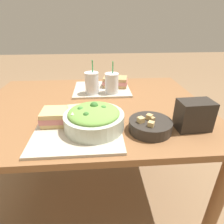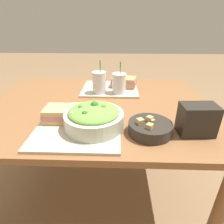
{
  "view_description": "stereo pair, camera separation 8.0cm",
  "coord_description": "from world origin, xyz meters",
  "px_view_note": "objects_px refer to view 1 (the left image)",
  "views": [
    {
      "loc": [
        0.04,
        -0.97,
        1.15
      ],
      "look_at": [
        0.09,
        -0.26,
        0.79
      ],
      "focal_mm": 30.0,
      "sensor_mm": 36.0,
      "label": 1
    },
    {
      "loc": [
        0.12,
        -0.97,
        1.15
      ],
      "look_at": [
        0.09,
        -0.26,
        0.79
      ],
      "focal_mm": 30.0,
      "sensor_mm": 36.0,
      "label": 2
    }
  ],
  "objects_px": {
    "sandwich_near": "(59,117)",
    "chip_bag": "(194,115)",
    "drink_cup_red": "(112,84)",
    "drink_cup_dark": "(92,84)",
    "baguette_near": "(81,111)",
    "sandwich_far": "(115,82)",
    "salad_bowl": "(94,118)",
    "soup_bowl": "(150,125)"
  },
  "relations": [
    {
      "from": "chip_bag",
      "to": "soup_bowl",
      "type": "bearing_deg",
      "value": 178.94
    },
    {
      "from": "soup_bowl",
      "to": "sandwich_far",
      "type": "height_order",
      "value": "sandwich_far"
    },
    {
      "from": "salad_bowl",
      "to": "sandwich_far",
      "type": "bearing_deg",
      "value": 75.47
    },
    {
      "from": "sandwich_near",
      "to": "chip_bag",
      "type": "height_order",
      "value": "chip_bag"
    },
    {
      "from": "drink_cup_red",
      "to": "chip_bag",
      "type": "xyz_separation_m",
      "value": [
        0.32,
        -0.44,
        -0.01
      ]
    },
    {
      "from": "soup_bowl",
      "to": "drink_cup_dark",
      "type": "xyz_separation_m",
      "value": [
        -0.25,
        0.44,
        0.05
      ]
    },
    {
      "from": "baguette_near",
      "to": "salad_bowl",
      "type": "bearing_deg",
      "value": -156.84
    },
    {
      "from": "baguette_near",
      "to": "drink_cup_dark",
      "type": "relative_size",
      "value": 0.6
    },
    {
      "from": "baguette_near",
      "to": "drink_cup_red",
      "type": "height_order",
      "value": "drink_cup_red"
    },
    {
      "from": "sandwich_near",
      "to": "drink_cup_red",
      "type": "bearing_deg",
      "value": 54.4
    },
    {
      "from": "soup_bowl",
      "to": "drink_cup_dark",
      "type": "distance_m",
      "value": 0.51
    },
    {
      "from": "salad_bowl",
      "to": "drink_cup_red",
      "type": "xyz_separation_m",
      "value": [
        0.11,
        0.42,
        0.01
      ]
    },
    {
      "from": "drink_cup_red",
      "to": "chip_bag",
      "type": "distance_m",
      "value": 0.54
    },
    {
      "from": "baguette_near",
      "to": "drink_cup_dark",
      "type": "xyz_separation_m",
      "value": [
        0.05,
        0.32,
        0.03
      ]
    },
    {
      "from": "baguette_near",
      "to": "chip_bag",
      "type": "height_order",
      "value": "chip_bag"
    },
    {
      "from": "salad_bowl",
      "to": "soup_bowl",
      "type": "distance_m",
      "value": 0.24
    },
    {
      "from": "salad_bowl",
      "to": "drink_cup_red",
      "type": "bearing_deg",
      "value": 75.66
    },
    {
      "from": "salad_bowl",
      "to": "chip_bag",
      "type": "height_order",
      "value": "chip_bag"
    },
    {
      "from": "sandwich_far",
      "to": "sandwich_near",
      "type": "bearing_deg",
      "value": -110.14
    },
    {
      "from": "baguette_near",
      "to": "sandwich_far",
      "type": "height_order",
      "value": "baguette_near"
    },
    {
      "from": "salad_bowl",
      "to": "soup_bowl",
      "type": "height_order",
      "value": "salad_bowl"
    },
    {
      "from": "sandwich_near",
      "to": "drink_cup_dark",
      "type": "relative_size",
      "value": 0.73
    },
    {
      "from": "sandwich_near",
      "to": "chip_bag",
      "type": "bearing_deg",
      "value": -6.67
    },
    {
      "from": "chip_bag",
      "to": "sandwich_near",
      "type": "bearing_deg",
      "value": 169.99
    },
    {
      "from": "sandwich_near",
      "to": "chip_bag",
      "type": "relative_size",
      "value": 1.02
    },
    {
      "from": "sandwich_far",
      "to": "salad_bowl",
      "type": "bearing_deg",
      "value": -93.35
    },
    {
      "from": "drink_cup_red",
      "to": "drink_cup_dark",
      "type": "bearing_deg",
      "value": 180.0
    },
    {
      "from": "baguette_near",
      "to": "sandwich_near",
      "type": "bearing_deg",
      "value": 102.69
    },
    {
      "from": "baguette_near",
      "to": "drink_cup_dark",
      "type": "height_order",
      "value": "drink_cup_dark"
    },
    {
      "from": "sandwich_near",
      "to": "chip_bag",
      "type": "distance_m",
      "value": 0.59
    },
    {
      "from": "sandwich_far",
      "to": "drink_cup_red",
      "type": "xyz_separation_m",
      "value": [
        -0.03,
        -0.12,
        0.03
      ]
    },
    {
      "from": "sandwich_far",
      "to": "chip_bag",
      "type": "bearing_deg",
      "value": -51.73
    },
    {
      "from": "drink_cup_dark",
      "to": "chip_bag",
      "type": "bearing_deg",
      "value": -44.65
    },
    {
      "from": "chip_bag",
      "to": "sandwich_far",
      "type": "bearing_deg",
      "value": 114.07
    },
    {
      "from": "baguette_near",
      "to": "chip_bag",
      "type": "bearing_deg",
      "value": -112.77
    },
    {
      "from": "sandwich_near",
      "to": "sandwich_far",
      "type": "relative_size",
      "value": 0.82
    },
    {
      "from": "sandwich_near",
      "to": "baguette_near",
      "type": "bearing_deg",
      "value": 22.91
    },
    {
      "from": "sandwich_near",
      "to": "baguette_near",
      "type": "distance_m",
      "value": 0.1
    },
    {
      "from": "drink_cup_dark",
      "to": "drink_cup_red",
      "type": "bearing_deg",
      "value": 0.0
    },
    {
      "from": "drink_cup_dark",
      "to": "baguette_near",
      "type": "bearing_deg",
      "value": -98.31
    },
    {
      "from": "sandwich_near",
      "to": "salad_bowl",
      "type": "bearing_deg",
      "value": -18.63
    },
    {
      "from": "salad_bowl",
      "to": "baguette_near",
      "type": "bearing_deg",
      "value": 123.07
    }
  ]
}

